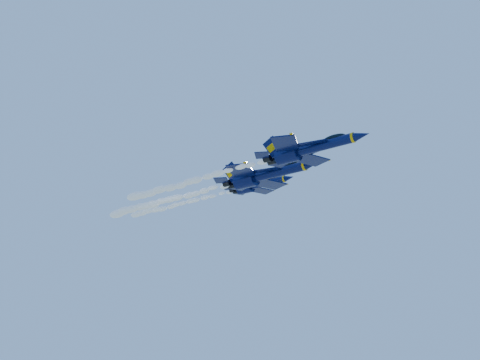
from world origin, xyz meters
The scene contains 6 objects.
jet_lead centered at (21.97, -13.04, 151.96)m, with size 17.64×14.47×6.56m.
smoke_trail_jet_lead centered at (-2.10, -13.04, 151.58)m, with size 33.06×1.82×1.64m, color white.
jet_second centered at (9.57, -6.47, 152.25)m, with size 19.63×16.10×7.29m.
smoke_trail_jet_second centered at (-15.35, -6.47, 151.85)m, with size 33.06×2.03×1.83m, color white.
jet_third centered at (-0.45, 6.53, 156.06)m, with size 15.94×13.08×5.92m.
smoke_trail_jet_third centered at (-23.79, 6.53, 155.70)m, with size 33.06×1.65×1.48m, color white.
Camera 1 is at (52.50, -73.56, 122.98)m, focal length 35.00 mm.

